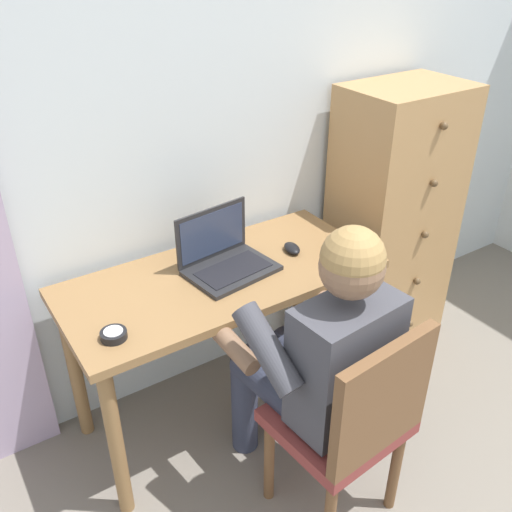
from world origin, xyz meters
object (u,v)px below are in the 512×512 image
person_seated (318,351)px  coffee_mug (343,250)px  chair (352,421)px  laptop (225,257)px  dresser (393,218)px  desk (222,297)px  computer_mouse (292,248)px  desk_clock (114,335)px

person_seated → coffee_mug: 0.53m
chair → person_seated: bearing=94.5°
coffee_mug → person_seated: bearing=-139.1°
person_seated → laptop: bearing=94.9°
dresser → desk: bearing=-174.7°
dresser → computer_mouse: bearing=-171.4°
desk_clock → person_seated: bearing=-31.9°
computer_mouse → chair: bearing=-96.7°
dresser → computer_mouse: dresser is taller
desk → dresser: size_ratio=0.96×
desk → desk_clock: desk_clock is taller
chair → coffee_mug: (0.37, 0.52, 0.30)m
desk_clock → laptop: bearing=18.7°
dresser → person_seated: 1.15m
desk_clock → coffee_mug: size_ratio=0.75×
person_seated → desk_clock: (-0.59, 0.36, 0.08)m
desk → person_seated: 0.53m
dresser → desk_clock: dresser is taller
chair → person_seated: size_ratio=0.73×
computer_mouse → coffee_mug: size_ratio=0.83×
desk → coffee_mug: coffee_mug is taller
computer_mouse → desk_clock: (-0.84, -0.14, -0.00)m
dresser → chair: (-0.96, -0.80, -0.17)m
desk → chair: chair is taller
desk → person_seated: size_ratio=1.07×
dresser → chair: size_ratio=1.51×
dresser → computer_mouse: 0.73m
chair → person_seated: (-0.01, 0.18, 0.18)m
laptop → coffee_mug: laptop is taller
laptop → desk_clock: (-0.54, -0.18, -0.04)m
person_seated → desk_clock: bearing=148.1°
dresser → person_seated: size_ratio=1.11×
desk_clock → dresser: bearing=9.2°
person_seated → coffee_mug: size_ratio=9.96×
person_seated → coffee_mug: bearing=40.9°
dresser → person_seated: bearing=-147.7°
chair → laptop: laptop is taller
chair → desk_clock: 0.85m
desk → person_seated: (0.08, -0.52, 0.04)m
computer_mouse → desk_clock: computer_mouse is taller
desk → chair: bearing=-82.1°
chair → coffee_mug: 0.71m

